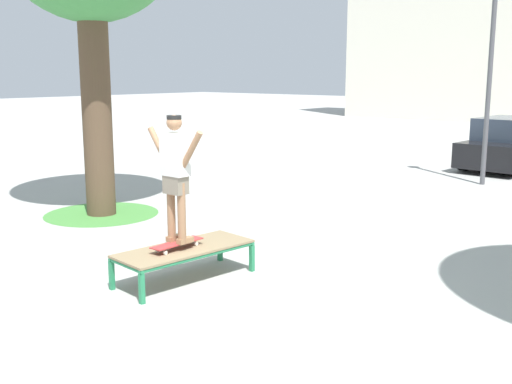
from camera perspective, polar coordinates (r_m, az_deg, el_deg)
ground_plane at (r=7.92m, az=-4.67°, el=-9.62°), size 120.00×120.00×0.00m
skate_box at (r=8.45m, az=-6.60°, el=-5.39°), size 0.96×1.97×0.46m
skateboard at (r=8.34m, az=-7.27°, el=-4.73°), size 0.21×0.80×0.09m
skater at (r=8.14m, az=-7.43°, el=2.04°), size 1.00×0.28×1.69m
grass_patch_near_left at (r=12.75m, az=-14.02°, el=-1.96°), size 2.25×2.25×0.01m
car_black at (r=19.65m, az=22.47°, el=4.01°), size 2.09×4.29×1.50m
light_post at (r=16.46m, az=21.00°, el=13.88°), size 0.36×0.36×5.83m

